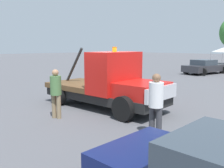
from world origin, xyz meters
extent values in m
plane|color=#545459|center=(0.00, 0.00, 0.00)|extent=(160.00, 160.00, 0.00)
cube|color=black|center=(0.00, 0.00, 0.53)|extent=(5.57, 2.31, 0.35)
cube|color=red|center=(1.96, 0.13, 0.98)|extent=(1.65, 1.93, 0.55)
cube|color=silver|center=(2.77, 0.19, 0.95)|extent=(0.25, 1.95, 0.50)
cube|color=red|center=(0.60, 0.04, 1.52)|extent=(1.34, 2.23, 1.65)
cube|color=brown|center=(-1.36, -0.09, 0.81)|extent=(2.87, 2.34, 0.22)
cylinder|color=black|center=(-1.88, -0.13, 1.70)|extent=(1.19, 0.20, 1.63)
cylinder|color=orange|center=(0.60, 0.04, 2.45)|extent=(0.18, 0.18, 0.20)
cylinder|color=black|center=(1.81, 1.15, 0.44)|extent=(0.88, 0.26, 0.88)
cylinder|color=black|center=(1.95, -0.90, 0.44)|extent=(0.88, 0.26, 0.88)
cylinder|color=black|center=(-1.84, 0.90, 0.44)|extent=(0.88, 0.26, 0.88)
cylinder|color=black|center=(-1.70, -1.14, 0.44)|extent=(0.88, 0.26, 0.88)
cylinder|color=black|center=(5.32, -2.79, 0.34)|extent=(0.68, 0.22, 0.68)
cylinder|color=#38383D|center=(3.54, -1.40, 0.44)|extent=(0.17, 0.17, 0.88)
cylinder|color=#38383D|center=(3.77, -1.38, 0.44)|extent=(0.17, 0.17, 0.88)
cylinder|color=white|center=(3.66, -1.39, 1.24)|extent=(0.41, 0.41, 0.70)
sphere|color=brown|center=(3.66, -1.39, 1.71)|extent=(0.24, 0.24, 0.24)
cylinder|color=#847051|center=(-0.08, -2.36, 0.43)|extent=(0.16, 0.16, 0.86)
cylinder|color=#847051|center=(0.13, -2.30, 0.43)|extent=(0.16, 0.16, 0.86)
cylinder|color=#4C7542|center=(0.03, -2.33, 1.20)|extent=(0.39, 0.39, 0.68)
sphere|color=#A87A56|center=(0.03, -2.33, 1.65)|extent=(0.23, 0.23, 0.23)
cube|color=#2D2D33|center=(-2.95, 15.70, 0.54)|extent=(2.59, 4.85, 0.60)
cube|color=#333D47|center=(-2.99, 15.47, 1.09)|extent=(1.94, 2.17, 0.50)
cylinder|color=black|center=(-3.59, 17.38, 0.34)|extent=(0.68, 0.22, 0.68)
cylinder|color=black|center=(-1.82, 17.10, 0.34)|extent=(0.68, 0.22, 0.68)
cylinder|color=black|center=(-4.08, 14.29, 0.34)|extent=(0.68, 0.22, 0.68)
cylinder|color=black|center=(-2.31, 14.01, 0.34)|extent=(0.68, 0.22, 0.68)
cylinder|color=#9E9EA3|center=(-3.96, 19.05, 0.99)|extent=(0.07, 0.07, 1.97)
cylinder|color=#9E9EA3|center=(-3.96, 22.14, 0.99)|extent=(0.07, 0.07, 1.97)
cube|color=black|center=(0.08, 2.89, 0.02)|extent=(0.40, 0.40, 0.04)
cone|color=orange|center=(0.08, 2.89, 0.28)|extent=(0.36, 0.36, 0.55)
camera|label=1|loc=(7.63, -7.01, 2.56)|focal=40.00mm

